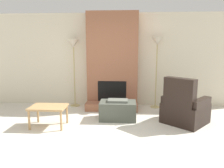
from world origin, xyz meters
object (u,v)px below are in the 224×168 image
(floor_lamp_left, at_px, (74,50))
(floor_lamp_right, at_px, (157,48))
(armchair, at_px, (184,110))
(side_table, at_px, (48,109))
(ottoman, at_px, (118,110))

(floor_lamp_left, xyz_separation_m, floor_lamp_right, (2.28, 0.00, 0.06))
(armchair, xyz_separation_m, side_table, (-2.91, -0.37, 0.07))
(armchair, height_order, side_table, armchair)
(side_table, relative_size, floor_lamp_right, 0.39)
(ottoman, relative_size, floor_lamp_right, 0.43)
(side_table, height_order, floor_lamp_left, floor_lamp_left)
(side_table, bearing_deg, floor_lamp_right, 33.67)
(armchair, height_order, floor_lamp_right, floor_lamp_right)
(side_table, bearing_deg, armchair, 7.18)
(armchair, bearing_deg, floor_lamp_left, 16.65)
(armchair, relative_size, floor_lamp_left, 0.62)
(floor_lamp_left, relative_size, floor_lamp_right, 0.97)
(ottoman, distance_m, armchair, 1.48)
(floor_lamp_left, height_order, floor_lamp_right, floor_lamp_right)
(armchair, bearing_deg, ottoman, 34.35)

